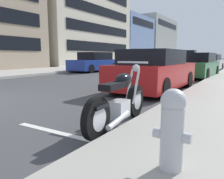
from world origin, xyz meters
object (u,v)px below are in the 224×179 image
(crossing_truck, at_px, (193,58))
(parked_car_second_in_row, at_px, (196,66))
(parked_motorcycle, at_px, (120,102))
(fire_hydrant, at_px, (172,127))
(parked_car_near_corner, at_px, (154,71))
(parked_car_mid_block, at_px, (208,63))
(car_opposite_curb, at_px, (94,62))

(crossing_truck, bearing_deg, parked_car_second_in_row, 99.43)
(parked_car_second_in_row, distance_m, crossing_truck, 17.28)
(parked_motorcycle, height_order, parked_car_second_in_row, parked_car_second_in_row)
(crossing_truck, bearing_deg, fire_hydrant, 98.55)
(parked_car_near_corner, xyz_separation_m, fire_hydrant, (-5.47, -2.23, -0.13))
(parked_motorcycle, bearing_deg, parked_car_second_in_row, 0.30)
(parked_car_second_in_row, xyz_separation_m, parked_car_mid_block, (5.77, 0.17, -0.03))
(parked_car_second_in_row, relative_size, parked_car_mid_block, 1.08)
(parked_car_second_in_row, bearing_deg, parked_motorcycle, -173.91)
(parked_car_mid_block, distance_m, car_opposite_curb, 9.07)
(parked_car_near_corner, bearing_deg, parked_motorcycle, -166.18)
(parked_car_second_in_row, bearing_deg, crossing_truck, 14.29)
(crossing_truck, height_order, car_opposite_curb, crossing_truck)
(crossing_truck, bearing_deg, parked_car_near_corner, 95.68)
(parked_car_near_corner, bearing_deg, crossing_truck, 9.18)
(parked_motorcycle, height_order, crossing_truck, crossing_truck)
(parked_car_near_corner, distance_m, fire_hydrant, 5.91)
(car_opposite_curb, xyz_separation_m, fire_hydrant, (-12.05, -9.60, -0.15))
(crossing_truck, relative_size, fire_hydrant, 7.08)
(parked_motorcycle, relative_size, parked_car_mid_block, 0.52)
(parked_car_second_in_row, distance_m, parked_car_mid_block, 5.78)
(parked_car_second_in_row, height_order, car_opposite_curb, car_opposite_curb)
(parked_car_near_corner, bearing_deg, fire_hydrant, -156.69)
(parked_car_near_corner, distance_m, car_opposite_curb, 9.88)
(parked_car_mid_block, relative_size, fire_hydrant, 5.25)
(parked_motorcycle, xyz_separation_m, crossing_truck, (27.01, 4.18, 0.47))
(car_opposite_curb, distance_m, fire_hydrant, 15.40)
(crossing_truck, xyz_separation_m, fire_hydrant, (-28.29, -5.46, -0.34))
(parked_motorcycle, xyz_separation_m, car_opposite_curb, (10.77, 8.31, 0.28))
(parked_car_mid_block, bearing_deg, parked_car_near_corner, -178.37)
(parked_car_second_in_row, distance_m, fire_hydrant, 11.54)
(parked_car_second_in_row, height_order, parked_car_mid_block, parked_car_second_in_row)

